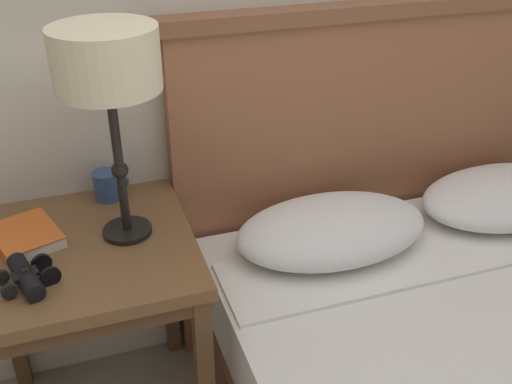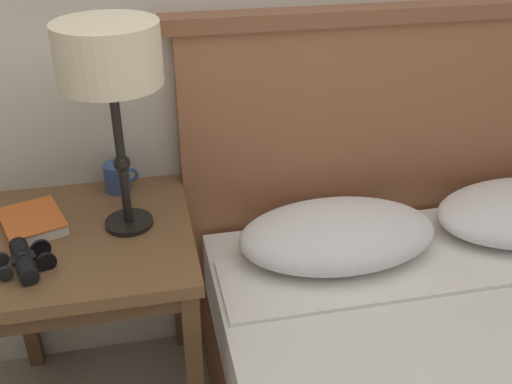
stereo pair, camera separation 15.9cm
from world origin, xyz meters
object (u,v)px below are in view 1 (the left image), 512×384
object	(u,v)px
nightstand	(85,272)
table_lamp	(107,67)
binoculars_pair	(27,276)
book_on_nightstand	(25,236)
coffee_mug	(108,185)

from	to	relation	value
nightstand	table_lamp	bearing A→B (deg)	7.95
binoculars_pair	book_on_nightstand	bearing A→B (deg)	91.34
binoculars_pair	coffee_mug	distance (m)	0.42
table_lamp	book_on_nightstand	world-z (taller)	table_lamp
nightstand	table_lamp	size ratio (longest dim) A/B	1.22
binoculars_pair	coffee_mug	size ratio (longest dim) A/B	1.60
nightstand	coffee_mug	distance (m)	0.28
table_lamp	binoculars_pair	world-z (taller)	table_lamp
book_on_nightstand	coffee_mug	distance (m)	0.28
nightstand	table_lamp	distance (m)	0.56
nightstand	binoculars_pair	bearing A→B (deg)	-134.90
binoculars_pair	table_lamp	bearing A→B (deg)	30.10
nightstand	coffee_mug	size ratio (longest dim) A/B	6.53
table_lamp	binoculars_pair	distance (m)	0.52
table_lamp	binoculars_pair	xyz separation A→B (m)	(-0.25, -0.15, -0.43)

